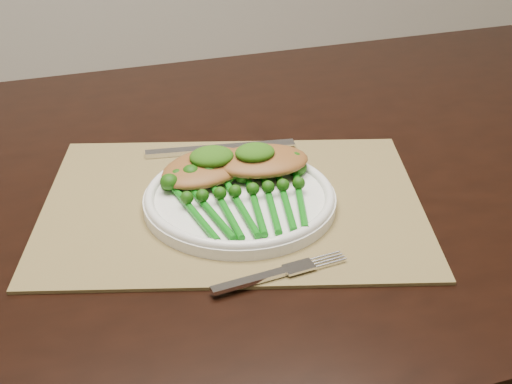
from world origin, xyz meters
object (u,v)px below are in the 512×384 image
object	(u,v)px
dining_table	(219,377)
broccolini_bundle	(248,205)
placemat	(233,203)
dinner_plate	(240,198)
chicken_fillet_left	(206,168)

from	to	relation	value
dining_table	broccolini_bundle	bearing A→B (deg)	-85.03
dining_table	placemat	bearing A→B (deg)	-87.08
dinner_plate	chicken_fillet_left	bearing A→B (deg)	115.51
chicken_fillet_left	broccolini_bundle	distance (m)	0.10
placemat	chicken_fillet_left	xyz separation A→B (m)	(-0.02, 0.05, 0.03)
dining_table	chicken_fillet_left	bearing A→B (deg)	-116.76
dining_table	dinner_plate	bearing A→B (deg)	-83.67
dining_table	broccolini_bundle	distance (m)	0.42
chicken_fillet_left	broccolini_bundle	size ratio (longest dim) A/B	0.72
placemat	chicken_fillet_left	world-z (taller)	chicken_fillet_left
dining_table	placemat	size ratio (longest dim) A/B	3.46
placemat	dinner_plate	world-z (taller)	dinner_plate
dinner_plate	placemat	bearing A→B (deg)	121.41
placemat	dining_table	bearing A→B (deg)	109.42
dinner_plate	broccolini_bundle	size ratio (longest dim) A/B	1.35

